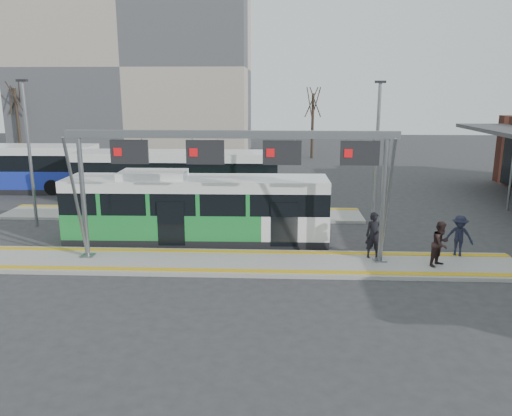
{
  "coord_description": "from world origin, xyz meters",
  "views": [
    {
      "loc": [
        1.37,
        -19.03,
        6.9
      ],
      "look_at": [
        0.37,
        3.0,
        1.64
      ],
      "focal_mm": 35.0,
      "sensor_mm": 36.0,
      "label": 1
    }
  ],
  "objects": [
    {
      "name": "ground",
      "position": [
        0.0,
        0.0,
        0.0
      ],
      "size": [
        120.0,
        120.0,
        0.0
      ],
      "primitive_type": "plane",
      "color": "#2D2D30",
      "rests_on": "ground"
    },
    {
      "name": "platform_main",
      "position": [
        0.0,
        0.0,
        0.07
      ],
      "size": [
        22.0,
        3.0,
        0.15
      ],
      "primitive_type": "cube",
      "color": "gray",
      "rests_on": "ground"
    },
    {
      "name": "platform_second",
      "position": [
        -4.0,
        8.0,
        0.07
      ],
      "size": [
        20.0,
        3.0,
        0.15
      ],
      "primitive_type": "cube",
      "color": "gray",
      "rests_on": "ground"
    },
    {
      "name": "tactile_main",
      "position": [
        0.0,
        0.0,
        0.16
      ],
      "size": [
        22.0,
        2.65,
        0.02
      ],
      "color": "gold",
      "rests_on": "platform_main"
    },
    {
      "name": "tactile_second",
      "position": [
        -4.0,
        9.15,
        0.16
      ],
      "size": [
        20.0,
        0.35,
        0.02
      ],
      "color": "gold",
      "rests_on": "platform_second"
    },
    {
      "name": "gantry",
      "position": [
        -0.35,
        0.25,
        4.3
      ],
      "size": [
        13.0,
        1.68,
        5.2
      ],
      "color": "slate",
      "rests_on": "platform_main"
    },
    {
      "name": "apartment_block",
      "position": [
        -14.0,
        36.0,
        9.21
      ],
      "size": [
        24.5,
        12.5,
        18.4
      ],
      "color": "#A79B8B",
      "rests_on": "ground"
    },
    {
      "name": "hero_bus",
      "position": [
        -2.39,
        3.18,
        1.5
      ],
      "size": [
        11.97,
        2.72,
        3.28
      ],
      "rotation": [
        0.0,
        0.0,
        0.02
      ],
      "color": "black",
      "rests_on": "ground"
    },
    {
      "name": "bg_bus_green",
      "position": [
        -4.97,
        11.51,
        1.55
      ],
      "size": [
        12.58,
        2.72,
        3.14
      ],
      "rotation": [
        0.0,
        0.0,
        -0.0
      ],
      "color": "black",
      "rests_on": "ground"
    },
    {
      "name": "bg_bus_blue",
      "position": [
        -17.34,
        14.07,
        1.57
      ],
      "size": [
        12.27,
        2.94,
        3.19
      ],
      "rotation": [
        0.0,
        0.0,
        0.02
      ],
      "color": "black",
      "rests_on": "ground"
    },
    {
      "name": "passenger_a",
      "position": [
        5.29,
        0.68,
        1.1
      ],
      "size": [
        0.71,
        0.48,
        1.9
      ],
      "primitive_type": "imported",
      "rotation": [
        0.0,
        0.0,
        0.03
      ],
      "color": "black",
      "rests_on": "platform_main"
    },
    {
      "name": "passenger_b",
      "position": [
        7.72,
        -0.17,
        1.04
      ],
      "size": [
        1.09,
        1.08,
        1.78
      ],
      "primitive_type": "imported",
      "rotation": [
        0.0,
        0.0,
        0.73
      ],
      "color": "black",
      "rests_on": "platform_main"
    },
    {
      "name": "passenger_c",
      "position": [
        8.86,
        1.08,
        1.0
      ],
      "size": [
        1.25,
        0.97,
        1.71
      ],
      "primitive_type": "imported",
      "rotation": [
        0.0,
        0.0,
        -0.35
      ],
      "color": "black",
      "rests_on": "platform_main"
    },
    {
      "name": "tree_left",
      "position": [
        -6.95,
        32.01,
        6.5
      ],
      "size": [
        1.4,
        1.4,
        8.57
      ],
      "color": "#382B21",
      "rests_on": "ground"
    },
    {
      "name": "tree_mid",
      "position": [
        4.77,
        32.21,
        5.59
      ],
      "size": [
        1.4,
        1.4,
        7.37
      ],
      "color": "#382B21",
      "rests_on": "ground"
    },
    {
      "name": "tree_far",
      "position": [
        -24.38,
        29.64,
        6.02
      ],
      "size": [
        1.4,
        1.4,
        7.94
      ],
      "color": "#382B21",
      "rests_on": "ground"
    },
    {
      "name": "lamp_west",
      "position": [
        -11.07,
        5.27,
        3.93
      ],
      "size": [
        0.5,
        0.25,
        7.37
      ],
      "color": "slate",
      "rests_on": "ground"
    },
    {
      "name": "lamp_east",
      "position": [
        6.15,
        5.52,
        3.89
      ],
      "size": [
        0.5,
        0.25,
        7.3
      ],
      "color": "slate",
      "rests_on": "ground"
    }
  ]
}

